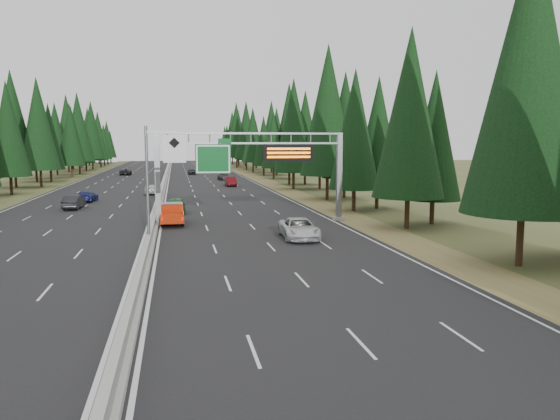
{
  "coord_description": "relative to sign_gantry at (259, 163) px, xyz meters",
  "views": [
    {
      "loc": [
        1.83,
        -11.82,
        6.95
      ],
      "look_at": [
        7.94,
        20.0,
        2.98
      ],
      "focal_mm": 35.0,
      "sensor_mm": 36.0,
      "label": 1
    }
  ],
  "objects": [
    {
      "name": "car_ahead_green",
      "position": [
        -7.1,
        7.83,
        -4.43
      ],
      "size": [
        1.89,
        4.48,
        1.51
      ],
      "primitive_type": "imported",
      "rotation": [
        0.0,
        0.0,
        -0.02
      ],
      "color": "#166427",
      "rests_on": "road"
    },
    {
      "name": "car_ahead_white",
      "position": [
        -1.16,
        80.91,
        -4.48
      ],
      "size": [
        2.65,
        5.22,
        1.41
      ],
      "primitive_type": "imported",
      "rotation": [
        0.0,
        0.0,
        0.06
      ],
      "color": "silver",
      "rests_on": "road"
    },
    {
      "name": "car_onc_far",
      "position": [
        -17.75,
        76.71,
        -4.46
      ],
      "size": [
        2.58,
        5.3,
        1.45
      ],
      "primitive_type": "imported",
      "rotation": [
        0.0,
        0.0,
        3.18
      ],
      "color": "black",
      "rests_on": "road"
    },
    {
      "name": "red_pickup",
      "position": [
        -7.42,
        0.77,
        -4.23
      ],
      "size": [
        1.9,
        5.31,
        1.73
      ],
      "color": "black",
      "rests_on": "road"
    },
    {
      "name": "sign_gantry",
      "position": [
        0.0,
        0.0,
        0.0
      ],
      "size": [
        16.75,
        0.98,
        7.8
      ],
      "color": "slate",
      "rests_on": "road"
    },
    {
      "name": "tree_row_left",
      "position": [
        -31.12,
        43.89,
        4.16
      ],
      "size": [
        11.93,
        242.26,
        18.86
      ],
      "color": "black",
      "rests_on": "ground"
    },
    {
      "name": "car_onc_near",
      "position": [
        -17.66,
        13.36,
        -4.47
      ],
      "size": [
        1.8,
        4.44,
        1.43
      ],
      "primitive_type": "imported",
      "rotation": [
        0.0,
        0.0,
        3.07
      ],
      "color": "black",
      "rests_on": "road"
    },
    {
      "name": "hov_sign_pole",
      "position": [
        -8.33,
        -9.92,
        -0.54
      ],
      "size": [
        2.8,
        0.5,
        8.0
      ],
      "color": "slate",
      "rests_on": "road"
    },
    {
      "name": "car_ahead_far",
      "position": [
        -3.5,
        75.48,
        -4.52
      ],
      "size": [
        1.91,
        4.04,
        1.34
      ],
      "primitive_type": "imported",
      "rotation": [
        0.0,
        0.0,
        0.09
      ],
      "color": "black",
      "rests_on": "road"
    },
    {
      "name": "car_onc_white",
      "position": [
        -10.42,
        28.98,
        -4.49
      ],
      "size": [
        1.74,
        4.14,
        1.4
      ],
      "primitive_type": "imported",
      "rotation": [
        0.0,
        0.0,
        3.12
      ],
      "color": "#B9B9B9",
      "rests_on": "road"
    },
    {
      "name": "tree_row_right",
      "position": [
        13.16,
        31.68,
        4.16
      ],
      "size": [
        12.38,
        244.14,
        18.98
      ],
      "color": "black",
      "rests_on": "ground"
    },
    {
      "name": "car_ahead_dkred",
      "position": [
        1.66,
        41.15,
        -4.43
      ],
      "size": [
        1.63,
        4.59,
        1.51
      ],
      "primitive_type": "imported",
      "rotation": [
        0.0,
        0.0,
        0.01
      ],
      "color": "#550C10",
      "rests_on": "road"
    },
    {
      "name": "road",
      "position": [
        -8.92,
        45.12,
        -5.23
      ],
      "size": [
        32.0,
        260.0,
        0.08
      ],
      "primitive_type": "cube",
      "color": "black",
      "rests_on": "ground"
    },
    {
      "name": "silver_minivan",
      "position": [
        1.63,
        -8.62,
        -4.45
      ],
      "size": [
        2.68,
        5.43,
        1.48
      ],
      "primitive_type": "imported",
      "rotation": [
        0.0,
        0.0,
        -0.04
      ],
      "color": "silver",
      "rests_on": "road"
    },
    {
      "name": "shoulder_right",
      "position": [
        8.88,
        45.12,
        -5.24
      ],
      "size": [
        3.6,
        260.0,
        0.06
      ],
      "primitive_type": "cube",
      "color": "olive",
      "rests_on": "ground"
    },
    {
      "name": "car_onc_blue",
      "position": [
        -17.43,
        20.69,
        -4.54
      ],
      "size": [
        2.24,
        4.63,
        1.3
      ],
      "primitive_type": "imported",
      "rotation": [
        0.0,
        0.0,
        3.05
      ],
      "color": "navy",
      "rests_on": "road"
    },
    {
      "name": "shoulder_left",
      "position": [
        -26.72,
        45.12,
        -5.24
      ],
      "size": [
        3.6,
        260.0,
        0.06
      ],
      "primitive_type": "cube",
      "color": "#445025",
      "rests_on": "ground"
    },
    {
      "name": "median_barrier",
      "position": [
        -8.92,
        45.12,
        -4.85
      ],
      "size": [
        0.7,
        260.0,
        0.85
      ],
      "color": "gray",
      "rests_on": "road"
    },
    {
      "name": "car_ahead_dkgrey",
      "position": [
        1.77,
        56.69,
        -4.5
      ],
      "size": [
        2.0,
        4.78,
        1.38
      ],
      "primitive_type": "imported",
      "rotation": [
        0.0,
        0.0,
        -0.02
      ],
      "color": "black",
      "rests_on": "road"
    }
  ]
}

